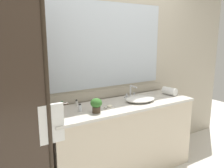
# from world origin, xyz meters

# --- Properties ---
(wall_back_with_mirror) EXTENTS (4.40, 0.06, 2.60)m
(wall_back_with_mirror) POSITION_xyz_m (0.00, 0.34, 1.31)
(wall_back_with_mirror) COLOR #B2A893
(wall_back_with_mirror) RESTS_ON ground_plane
(vanity_cabinet) EXTENTS (1.80, 0.58, 0.90)m
(vanity_cabinet) POSITION_xyz_m (0.00, 0.01, 0.45)
(vanity_cabinet) COLOR beige
(vanity_cabinet) RESTS_ON ground_plane
(shower_enclosure) EXTENTS (1.20, 0.59, 2.00)m
(shower_enclosure) POSITION_xyz_m (-1.27, -0.19, 1.02)
(shower_enclosure) COLOR #2D2319
(shower_enclosure) RESTS_ON ground_plane
(sink_basin) EXTENTS (0.38, 0.29, 0.06)m
(sink_basin) POSITION_xyz_m (0.23, -0.03, 0.93)
(sink_basin) COLOR white
(sink_basin) RESTS_ON vanity_cabinet
(faucet) EXTENTS (0.17, 0.15, 0.17)m
(faucet) POSITION_xyz_m (0.23, 0.15, 0.96)
(faucet) COLOR silver
(faucet) RESTS_ON vanity_cabinet
(potted_plant) EXTENTS (0.12, 0.12, 0.15)m
(potted_plant) POSITION_xyz_m (-0.42, -0.13, 0.99)
(potted_plant) COLOR #473828
(potted_plant) RESTS_ON vanity_cabinet
(soap_dish) EXTENTS (0.10, 0.07, 0.04)m
(soap_dish) POSITION_xyz_m (-0.22, -0.07, 0.91)
(soap_dish) COLOR silver
(soap_dish) RESTS_ON vanity_cabinet
(amenity_bottle_conditioner) EXTENTS (0.03, 0.03, 0.07)m
(amenity_bottle_conditioner) POSITION_xyz_m (-0.66, 0.22, 0.94)
(amenity_bottle_conditioner) COLOR silver
(amenity_bottle_conditioner) RESTS_ON vanity_cabinet
(amenity_bottle_lotion) EXTENTS (0.02, 0.02, 0.08)m
(amenity_bottle_lotion) POSITION_xyz_m (-0.51, 0.18, 0.94)
(amenity_bottle_lotion) COLOR white
(amenity_bottle_lotion) RESTS_ON vanity_cabinet
(amenity_bottle_shampoo) EXTENTS (0.03, 0.03, 0.08)m
(amenity_bottle_shampoo) POSITION_xyz_m (-0.55, -0.01, 0.94)
(amenity_bottle_shampoo) COLOR silver
(amenity_bottle_shampoo) RESTS_ON vanity_cabinet
(rolled_towel_near_edge) EXTENTS (0.14, 0.20, 0.10)m
(rolled_towel_near_edge) POSITION_xyz_m (0.76, -0.00, 0.95)
(rolled_towel_near_edge) COLOR white
(rolled_towel_near_edge) RESTS_ON vanity_cabinet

